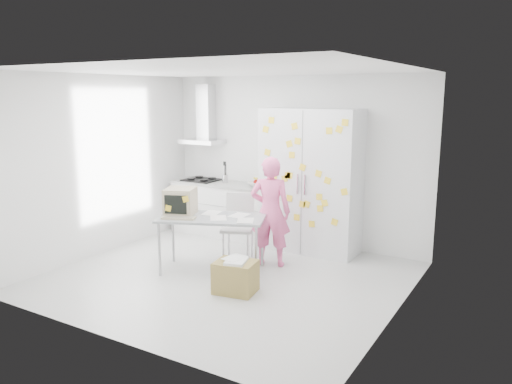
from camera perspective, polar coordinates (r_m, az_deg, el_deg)
The scene contains 10 objects.
floor at distance 6.78m, azimuth -3.41°, elevation -9.81°, with size 4.50×4.00×0.02m, color silver.
walls at distance 7.02m, azimuth -0.26°, elevation 2.44°, with size 4.52×4.01×2.70m.
ceiling at distance 6.34m, azimuth -3.71°, elevation 13.72°, with size 4.50×4.00×0.02m, color white.
counter_run at distance 8.63m, azimuth -3.76°, elevation -1.85°, with size 1.84×0.63×1.28m.
range_hood at distance 8.79m, azimuth -5.85°, elevation 8.15°, with size 0.70×0.48×1.01m.
tall_cabinet at distance 7.69m, azimuth 6.27°, elevation 1.27°, with size 1.50×0.68×2.20m.
person at distance 7.03m, azimuth 1.66°, elevation -2.25°, with size 0.57×0.38×1.57m, color pink.
desk at distance 6.90m, azimuth -7.37°, elevation -1.90°, with size 1.60×1.20×1.14m.
chair at distance 7.37m, azimuth -1.98°, elevation -3.47°, with size 0.57×0.57×0.98m.
cardboard_box at distance 6.24m, azimuth -2.35°, elevation -9.60°, with size 0.55×0.47×0.43m.
Camera 1 is at (3.55, -5.24, 2.42)m, focal length 35.00 mm.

